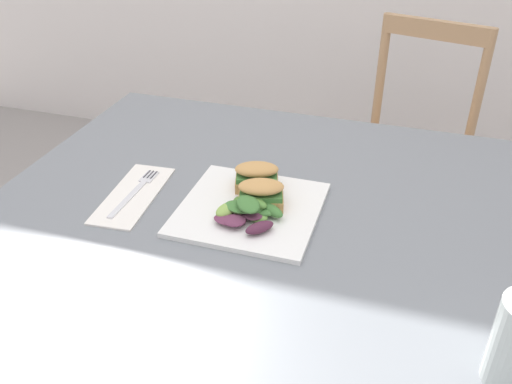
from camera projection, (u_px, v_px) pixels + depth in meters
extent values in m
cube|color=slate|center=(272.00, 226.00, 1.05)|extent=(1.14, 0.99, 0.03)
cube|color=#2D2D33|center=(154.00, 219.00, 1.72)|extent=(0.07, 0.07, 0.71)
cube|color=#2D2D33|center=(494.00, 283.00, 1.46)|extent=(0.07, 0.07, 0.71)
cylinder|color=tan|center=(330.00, 223.00, 1.94)|extent=(0.03, 0.03, 0.43)
cylinder|color=tan|center=(424.00, 255.00, 1.79)|extent=(0.03, 0.03, 0.43)
cylinder|color=tan|center=(367.00, 181.00, 2.19)|extent=(0.03, 0.03, 0.43)
cylinder|color=tan|center=(453.00, 206.00, 2.03)|extent=(0.03, 0.03, 0.43)
cube|color=tan|center=(401.00, 160.00, 1.87)|extent=(0.49, 0.49, 0.02)
cylinder|color=tan|center=(381.00, 73.00, 1.96)|extent=(0.03, 0.03, 0.42)
cylinder|color=tan|center=(479.00, 92.00, 1.80)|extent=(0.03, 0.03, 0.42)
cube|color=tan|center=(437.00, 30.00, 1.79)|extent=(0.36, 0.12, 0.06)
cube|color=white|center=(250.00, 209.00, 1.06)|extent=(0.27, 0.27, 0.01)
cube|color=tan|center=(261.00, 201.00, 1.06)|extent=(0.10, 0.07, 0.02)
cube|color=#3D7033|center=(261.00, 193.00, 1.05)|extent=(0.10, 0.08, 0.01)
ellipsoid|color=tan|center=(261.00, 187.00, 1.04)|extent=(0.10, 0.08, 0.02)
cube|color=tan|center=(257.00, 183.00, 1.11)|extent=(0.10, 0.07, 0.02)
cube|color=#3D7033|center=(257.00, 175.00, 1.11)|extent=(0.10, 0.08, 0.01)
ellipsoid|color=tan|center=(257.00, 169.00, 1.10)|extent=(0.10, 0.08, 0.02)
ellipsoid|color=#6B9E47|center=(258.00, 216.00, 1.02)|extent=(0.05, 0.05, 0.02)
ellipsoid|color=#3D7033|center=(271.00, 210.00, 1.03)|extent=(0.06, 0.05, 0.02)
ellipsoid|color=#518438|center=(242.00, 202.00, 1.05)|extent=(0.05, 0.05, 0.01)
ellipsoid|color=#3D7033|center=(268.00, 211.00, 1.02)|extent=(0.05, 0.05, 0.01)
ellipsoid|color=#602D47|center=(229.00, 220.00, 1.01)|extent=(0.06, 0.04, 0.01)
ellipsoid|color=#3D7033|center=(240.00, 207.00, 1.02)|extent=(0.06, 0.05, 0.01)
ellipsoid|color=#518438|center=(255.00, 202.00, 1.03)|extent=(0.06, 0.04, 0.02)
ellipsoid|color=#602D47|center=(253.00, 214.00, 1.02)|extent=(0.06, 0.06, 0.01)
ellipsoid|color=#518438|center=(262.00, 207.00, 1.04)|extent=(0.05, 0.06, 0.01)
ellipsoid|color=#3D7033|center=(248.00, 204.00, 1.01)|extent=(0.07, 0.07, 0.02)
ellipsoid|color=#4C2338|center=(259.00, 227.00, 0.98)|extent=(0.06, 0.06, 0.02)
ellipsoid|color=#3D7033|center=(256.00, 208.00, 1.03)|extent=(0.04, 0.04, 0.01)
ellipsoid|color=#602D47|center=(235.00, 220.00, 1.00)|extent=(0.05, 0.05, 0.01)
ellipsoid|color=#84A84C|center=(252.00, 202.00, 1.05)|extent=(0.05, 0.03, 0.01)
ellipsoid|color=#84A84C|center=(227.00, 210.00, 1.03)|extent=(0.05, 0.06, 0.02)
cube|color=silver|center=(133.00, 195.00, 1.11)|extent=(0.11, 0.24, 0.00)
cube|color=silver|center=(128.00, 199.00, 1.09)|extent=(0.01, 0.14, 0.00)
cube|color=silver|center=(149.00, 177.00, 1.17)|extent=(0.03, 0.05, 0.00)
cube|color=#38383D|center=(154.00, 175.00, 1.17)|extent=(0.00, 0.03, 0.00)
cube|color=#38383D|center=(150.00, 174.00, 1.17)|extent=(0.00, 0.03, 0.00)
cube|color=#38383D|center=(147.00, 174.00, 1.17)|extent=(0.00, 0.03, 0.00)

